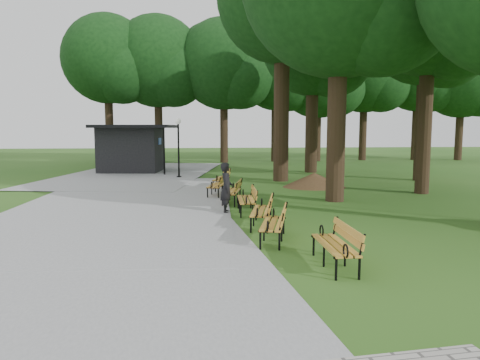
{
  "coord_description": "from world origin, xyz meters",
  "views": [
    {
      "loc": [
        -1.1,
        -13.72,
        2.8
      ],
      "look_at": [
        0.2,
        0.83,
        1.1
      ],
      "focal_mm": 33.57,
      "sensor_mm": 36.0,
      "label": 1
    }
  ],
  "objects": [
    {
      "name": "lawn_tree_1",
      "position": [
        8.4,
        4.62,
        7.53
      ],
      "size": [
        5.32,
        5.32,
        10.26
      ],
      "color": "black",
      "rests_on": "ground"
    },
    {
      "name": "lamp_post",
      "position": [
        -2.28,
        11.58,
        2.38
      ],
      "size": [
        0.32,
        0.32,
        3.33
      ],
      "color": "black",
      "rests_on": "ground"
    },
    {
      "name": "person",
      "position": [
        -0.24,
        0.85,
        0.84
      ],
      "size": [
        0.46,
        0.65,
        1.67
      ],
      "primitive_type": "imported",
      "rotation": [
        0.0,
        0.0,
        1.47
      ],
      "color": "black",
      "rests_on": "ground"
    },
    {
      "name": "bench_2",
      "position": [
        0.63,
        -1.25,
        0.44
      ],
      "size": [
        1.02,
        1.99,
        0.88
      ],
      "primitive_type": null,
      "rotation": [
        0.0,
        0.0,
        -1.78
      ],
      "color": "#C68A2D",
      "rests_on": "ground"
    },
    {
      "name": "bench_1",
      "position": [
        0.68,
        -2.95,
        0.44
      ],
      "size": [
        1.08,
        2.0,
        0.88
      ],
      "primitive_type": null,
      "rotation": [
        0.0,
        0.0,
        -1.82
      ],
      "color": "#C68A2D",
      "rests_on": "ground"
    },
    {
      "name": "bench_4",
      "position": [
        0.07,
        2.8,
        0.44
      ],
      "size": [
        1.02,
        1.99,
        0.88
      ],
      "primitive_type": null,
      "rotation": [
        0.0,
        0.0,
        -1.78
      ],
      "color": "#C68A2D",
      "rests_on": "ground"
    },
    {
      "name": "lawn_tree_4",
      "position": [
        5.93,
        14.16,
        7.88
      ],
      "size": [
        6.35,
        6.35,
        11.12
      ],
      "color": "black",
      "rests_on": "ground"
    },
    {
      "name": "dirt_mound",
      "position": [
        4.31,
        7.04,
        0.34
      ],
      "size": [
        2.51,
        2.51,
        0.69
      ],
      "primitive_type": "cone",
      "color": "#47301C",
      "rests_on": "ground"
    },
    {
      "name": "bench_3",
      "position": [
        0.41,
        0.83,
        0.44
      ],
      "size": [
        0.71,
        1.92,
        0.88
      ],
      "primitive_type": null,
      "rotation": [
        0.0,
        0.0,
        -1.61
      ],
      "color": "#C68A2D",
      "rests_on": "ground"
    },
    {
      "name": "bench_5",
      "position": [
        -0.41,
        4.72,
        0.44
      ],
      "size": [
        1.05,
        2.0,
        0.88
      ],
      "primitive_type": null,
      "rotation": [
        0.0,
        0.0,
        -1.8
      ],
      "color": "#C68A2D",
      "rests_on": "ground"
    },
    {
      "name": "kiosk",
      "position": [
        -5.44,
        15.36,
        1.5
      ],
      "size": [
        5.21,
        4.66,
        2.99
      ],
      "primitive_type": null,
      "rotation": [
        0.0,
        0.0,
        -0.11
      ],
      "color": "black",
      "rests_on": "ground"
    },
    {
      "name": "tree_backdrop",
      "position": [
        6.58,
        23.66,
        7.74
      ],
      "size": [
        37.24,
        9.06,
        15.49
      ],
      "primitive_type": null,
      "color": "black",
      "rests_on": "ground"
    },
    {
      "name": "bench_0",
      "position": [
        1.6,
        -5.09,
        0.44
      ],
      "size": [
        0.64,
        1.9,
        0.88
      ],
      "primitive_type": null,
      "rotation": [
        0.0,
        0.0,
        -1.57
      ],
      "color": "#C68A2D",
      "rests_on": "ground"
    },
    {
      "name": "path",
      "position": [
        -4.0,
        3.0,
        0.03
      ],
      "size": [
        12.0,
        38.0,
        0.06
      ],
      "primitive_type": "cube",
      "color": "gray",
      "rests_on": "ground"
    },
    {
      "name": "lawn_tree_5",
      "position": [
        10.6,
        9.29,
        7.79
      ],
      "size": [
        5.64,
        5.64,
        10.66
      ],
      "color": "black",
      "rests_on": "ground"
    },
    {
      "name": "ground",
      "position": [
        0.0,
        0.0,
        0.0
      ],
      "size": [
        100.0,
        100.0,
        0.0
      ],
      "primitive_type": "plane",
      "color": "#275217",
      "rests_on": "ground"
    },
    {
      "name": "bench_6",
      "position": [
        -0.11,
        7.11,
        0.44
      ],
      "size": [
        1.06,
        2.0,
        0.88
      ],
      "primitive_type": null,
      "rotation": [
        0.0,
        0.0,
        -1.8
      ],
      "color": "#C68A2D",
      "rests_on": "ground"
    }
  ]
}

